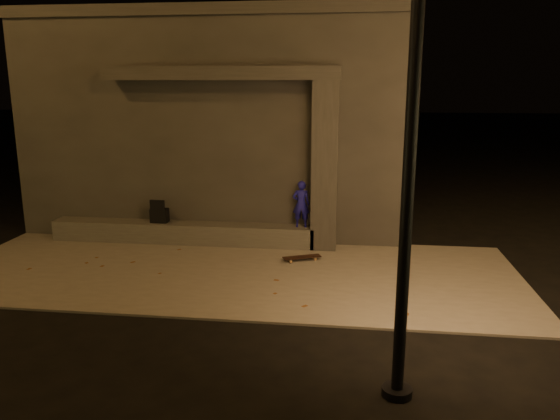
# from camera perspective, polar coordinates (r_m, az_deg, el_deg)

# --- Properties ---
(ground) EXTENTS (120.00, 120.00, 0.00)m
(ground) POSITION_cam_1_polar(r_m,az_deg,el_deg) (8.89, -7.95, -10.82)
(ground) COLOR black
(ground) RESTS_ON ground
(sidewalk) EXTENTS (11.00, 4.40, 0.04)m
(sidewalk) POSITION_cam_1_polar(r_m,az_deg,el_deg) (10.68, -5.14, -6.41)
(sidewalk) COLOR slate
(sidewalk) RESTS_ON ground
(building) EXTENTS (9.00, 5.10, 5.22)m
(building) POSITION_cam_1_polar(r_m,az_deg,el_deg) (14.70, -5.42, 9.31)
(building) COLOR #383532
(building) RESTS_ON ground
(ledge) EXTENTS (6.00, 0.55, 0.45)m
(ledge) POSITION_cam_1_polar(r_m,az_deg,el_deg) (12.60, -10.14, -2.33)
(ledge) COLOR #53514B
(ledge) RESTS_ON sidewalk
(column) EXTENTS (0.55, 0.55, 3.60)m
(column) POSITION_cam_1_polar(r_m,az_deg,el_deg) (11.71, 4.71, 4.54)
(column) COLOR #383532
(column) RESTS_ON sidewalk
(canopy) EXTENTS (5.00, 0.70, 0.28)m
(canopy) POSITION_cam_1_polar(r_m,az_deg,el_deg) (11.93, -6.04, 14.03)
(canopy) COLOR #383532
(canopy) RESTS_ON column
(skateboarder) EXTENTS (0.39, 0.27, 1.03)m
(skateboarder) POSITION_cam_1_polar(r_m,az_deg,el_deg) (11.90, 2.23, 0.63)
(skateboarder) COLOR #1A179A
(skateboarder) RESTS_ON ledge
(backpack) EXTENTS (0.39, 0.26, 0.54)m
(backpack) POSITION_cam_1_polar(r_m,az_deg,el_deg) (12.66, -12.48, -0.44)
(backpack) COLOR black
(backpack) RESTS_ON ledge
(skateboard) EXTENTS (0.80, 0.50, 0.09)m
(skateboard) POSITION_cam_1_polar(r_m,az_deg,el_deg) (11.18, 2.30, -4.96)
(skateboard) COLOR black
(skateboard) RESTS_ON sidewalk
(street_lamp_0) EXTENTS (0.36, 0.36, 6.68)m
(street_lamp_0) POSITION_cam_1_polar(r_m,az_deg,el_deg) (5.93, 13.93, 14.84)
(street_lamp_0) COLOR black
(street_lamp_0) RESTS_ON ground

